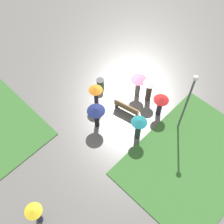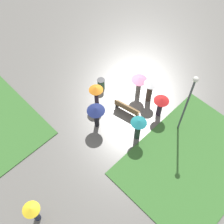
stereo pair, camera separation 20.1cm
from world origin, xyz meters
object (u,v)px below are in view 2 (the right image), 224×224
at_px(crowd_person_red, 161,103).
at_px(crowd_person_teal, 138,126).
at_px(park_bench, 127,108).
at_px(lone_walker_far_path, 33,212).
at_px(lamp_post, 188,99).
at_px(crowd_person_orange, 96,91).
at_px(crowd_person_navy, 96,112).
at_px(crowd_person_pink, 139,82).
at_px(trash_bin, 101,84).
at_px(crowd_person_white, 150,88).

distance_m(crowd_person_red, crowd_person_teal, 2.39).
bearing_deg(park_bench, lone_walker_far_path, 88.17).
relative_size(lamp_post, crowd_person_orange, 2.82).
distance_m(crowd_person_orange, lone_walker_far_path, 8.43).
distance_m(crowd_person_navy, lone_walker_far_path, 6.81).
bearing_deg(crowd_person_pink, crowd_person_navy, -38.01).
bearing_deg(crowd_person_teal, crowd_person_orange, -90.50).
distance_m(park_bench, trash_bin, 2.80).
bearing_deg(crowd_person_teal, crowd_person_white, -152.74).
height_order(trash_bin, crowd_person_teal, crowd_person_teal).
bearing_deg(trash_bin, crowd_person_white, -151.94).
height_order(park_bench, trash_bin, trash_bin).
xyz_separation_m(crowd_person_navy, crowd_person_orange, (1.33, -1.22, -0.14)).
xyz_separation_m(trash_bin, crowd_person_navy, (-2.13, 2.41, 1.05)).
bearing_deg(lamp_post, park_bench, 24.49).
bearing_deg(lamp_post, crowd_person_white, -7.33).
xyz_separation_m(park_bench, trash_bin, (2.79, -0.23, -0.01)).
bearing_deg(crowd_person_white, crowd_person_teal, 168.06).
height_order(park_bench, lone_walker_far_path, lone_walker_far_path).
distance_m(lamp_post, lone_walker_far_path, 10.50).
height_order(park_bench, crowd_person_navy, crowd_person_navy).
height_order(crowd_person_navy, crowd_person_white, crowd_person_white).
bearing_deg(lamp_post, crowd_person_navy, 42.83).
xyz_separation_m(crowd_person_teal, lone_walker_far_path, (0.36, 7.68, -0.09)).
distance_m(crowd_person_navy, crowd_person_red, 4.31).
bearing_deg(crowd_person_red, trash_bin, -178.91).
bearing_deg(park_bench, crowd_person_red, -151.16).
distance_m(crowd_person_orange, crowd_person_red, 4.38).
bearing_deg(lamp_post, crowd_person_orange, 24.97).
height_order(lamp_post, crowd_person_orange, lamp_post).
bearing_deg(crowd_person_teal, trash_bin, -104.87).
xyz_separation_m(park_bench, crowd_person_white, (-0.34, -1.90, 0.81)).
bearing_deg(lone_walker_far_path, crowd_person_white, 164.93).
bearing_deg(crowd_person_orange, lone_walker_far_path, 153.49).
relative_size(trash_bin, crowd_person_pink, 0.50).
distance_m(park_bench, crowd_person_white, 2.09).
xyz_separation_m(lamp_post, lone_walker_far_path, (1.84, 10.15, -1.98)).
relative_size(lamp_post, trash_bin, 5.52).
xyz_separation_m(lamp_post, trash_bin, (6.12, 1.29, -2.74)).
xyz_separation_m(crowd_person_red, crowd_person_teal, (-0.17, 2.39, 0.02)).
bearing_deg(crowd_person_red, lamp_post, -11.05).
relative_size(crowd_person_navy, crowd_person_orange, 1.08).
xyz_separation_m(crowd_person_red, crowd_person_white, (1.34, -0.47, -0.01)).
xyz_separation_m(trash_bin, lone_walker_far_path, (-4.28, 8.86, 0.76)).
relative_size(crowd_person_orange, crowd_person_teal, 0.92).
xyz_separation_m(crowd_person_orange, crowd_person_red, (-3.67, -2.39, -0.07)).
height_order(park_bench, crowd_person_pink, crowd_person_pink).
relative_size(trash_bin, lone_walker_far_path, 0.50).
relative_size(trash_bin, crowd_person_white, 0.47).
xyz_separation_m(lamp_post, crowd_person_white, (2.98, -0.38, -1.92)).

